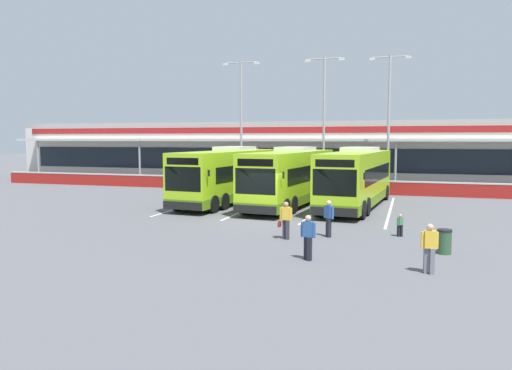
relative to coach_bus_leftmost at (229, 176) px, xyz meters
name	(u,v)px	position (x,y,z in m)	size (l,w,h in m)	color
ground_plane	(262,221)	(4.28, -6.57, -1.79)	(200.00, 200.00, 0.00)	#56565B
terminal_building	(336,151)	(4.28, 20.33, 1.23)	(70.00, 13.00, 6.00)	beige
red_barrier_wall	(313,186)	(4.28, 7.93, -1.23)	(60.00, 0.40, 1.10)	maroon
coach_bus_leftmost	(229,176)	(0.00, 0.00, 0.00)	(3.80, 12.32, 3.78)	#9ED11E
coach_bus_left_centre	(291,178)	(4.34, -0.23, 0.00)	(3.80, 12.32, 3.78)	#9ED11E
coach_bus_centre	(357,179)	(8.48, 0.23, 0.00)	(3.80, 12.32, 3.78)	#9ED11E
bay_stripe_far_west	(198,202)	(-2.02, -0.57, -1.78)	(0.14, 13.00, 0.01)	silver
bay_stripe_west	(257,205)	(2.18, -0.57, -1.78)	(0.14, 13.00, 0.01)	silver
bay_stripe_mid_west	(321,207)	(6.38, -0.57, -1.78)	(0.14, 13.00, 0.01)	silver
bay_stripe_centre	(390,210)	(10.58, -0.57, -1.78)	(0.14, 13.00, 0.01)	silver
pedestrian_with_handbag	(286,219)	(6.59, -10.73, -0.93)	(0.63, 0.30, 1.62)	#33333D
pedestrian_in_dark_coat	(329,217)	(8.29, -9.72, -0.91)	(0.49, 0.42, 1.62)	black
pedestrian_child	(400,224)	(11.30, -8.70, -1.24)	(0.27, 0.28, 1.00)	black
pedestrian_near_bin	(308,236)	(8.24, -14.08, -0.91)	(0.54, 0.35, 1.62)	black
pedestrian_approaching_bus	(429,247)	(12.30, -14.69, -0.91)	(0.54, 0.29, 1.62)	slate
lamp_post_west	(241,116)	(-2.50, 9.84, 4.50)	(3.24, 0.28, 11.00)	#9E9EA3
lamp_post_centre	(324,115)	(4.74, 9.91, 4.50)	(3.24, 0.28, 11.00)	#9E9EA3
lamp_post_east	(389,114)	(9.92, 10.56, 4.50)	(3.24, 0.28, 11.00)	#9E9EA3
litter_bin	(444,241)	(12.95, -11.61, -1.32)	(0.54, 0.54, 0.93)	#2D5133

